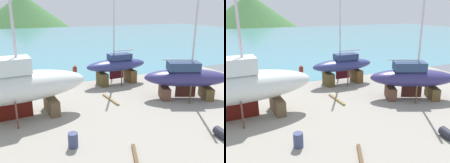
# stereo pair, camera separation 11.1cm
# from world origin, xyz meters

# --- Properties ---
(ground_plane) EXTENTS (43.85, 43.85, 0.00)m
(ground_plane) POSITION_xyz_m (0.00, -4.58, 0.00)
(ground_plane) COLOR gray
(sea_water) EXTENTS (167.46, 78.54, 0.01)m
(sea_water) POSITION_xyz_m (0.00, 45.65, 0.00)
(sea_water) COLOR teal
(sea_water) RESTS_ON ground
(headland_hill) EXTENTS (93.40, 93.40, 33.46)m
(headland_hill) POSITION_xyz_m (13.74, 155.59, 0.00)
(headland_hill) COLOR #3F6F3A
(headland_hill) RESTS_ON ground
(sailboat_large_starboard) EXTENTS (6.48, 2.41, 9.92)m
(sailboat_large_starboard) POSITION_xyz_m (8.13, 4.45, 1.86)
(sailboat_large_starboard) COLOR brown
(sailboat_large_starboard) RESTS_ON ground
(sailboat_mid_port) EXTENTS (7.58, 5.22, 10.53)m
(sailboat_mid_port) POSITION_xyz_m (11.62, -1.90, 1.82)
(sailboat_mid_port) COLOR brown
(sailboat_mid_port) RESTS_ON ground
(sailboat_far_slipway) EXTENTS (10.60, 3.49, 17.33)m
(sailboat_far_slipway) POSITION_xyz_m (-2.15, -0.24, 2.41)
(sailboat_far_slipway) COLOR brown
(sailboat_far_slipway) RESTS_ON ground
(worker) EXTENTS (0.49, 0.46, 1.67)m
(worker) POSITION_xyz_m (4.57, 7.49, 0.86)
(worker) COLOR #2A4786
(worker) RESTS_ON ground
(barrel_rust_near) EXTENTS (0.69, 0.96, 0.56)m
(barrel_rust_near) POSITION_xyz_m (9.01, -8.16, 0.28)
(barrel_rust_near) COLOR #20212C
(barrel_rust_near) RESTS_ON ground
(barrel_tipped_center) EXTENTS (0.72, 0.72, 0.86)m
(barrel_tipped_center) POSITION_xyz_m (0.61, -5.46, 0.43)
(barrel_tipped_center) COLOR #3B436B
(barrel_tipped_center) RESTS_ON ground
(timber_short_cross) EXTENTS (1.07, 2.14, 0.16)m
(timber_short_cross) POSITION_xyz_m (3.24, -7.85, 0.08)
(timber_short_cross) COLOR brown
(timber_short_cross) RESTS_ON ground
(timber_plank_far) EXTENTS (0.33, 2.78, 0.13)m
(timber_plank_far) POSITION_xyz_m (5.52, 0.26, 0.07)
(timber_plank_far) COLOR olive
(timber_plank_far) RESTS_ON ground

